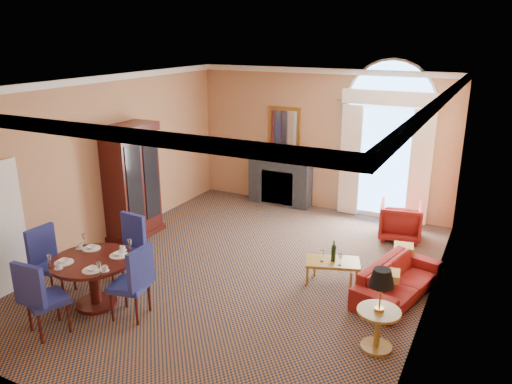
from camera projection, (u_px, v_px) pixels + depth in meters
The scene contains 12 objects.
ground at pixel (243, 271), 8.63m from camera, with size 7.50×7.50×0.00m, color #13223E.
room_envelope at pixel (259, 121), 8.44m from camera, with size 6.04×7.52×3.45m.
armoire at pixel (132, 184), 9.83m from camera, with size 0.65×1.16×2.28m.
dining_table at pixel (93, 271), 7.39m from camera, with size 1.22×1.22×0.97m.
dining_chair_north at pixel (130, 244), 8.20m from camera, with size 0.64×0.64×1.11m.
dining_chair_south at pixel (39, 294), 6.62m from camera, with size 0.64×0.64×1.11m.
dining_chair_east at pixel (135, 278), 7.05m from camera, with size 0.58×0.58×1.11m.
dining_chair_west at pixel (48, 257), 7.71m from camera, with size 0.64×0.64×1.11m.
sofa at pixel (398, 280), 7.76m from camera, with size 1.82×0.71×0.53m, color maroon.
armchair at pixel (401, 221), 9.90m from camera, with size 0.79×0.82×0.74m, color maroon.
coffee_table at pixel (333, 262), 8.03m from camera, with size 0.97×0.74×0.79m.
side_table at pixel (380, 300), 6.32m from camera, with size 0.56×0.56×1.12m.
Camera 1 is at (3.73, -6.84, 3.96)m, focal length 35.00 mm.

